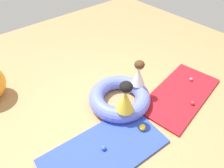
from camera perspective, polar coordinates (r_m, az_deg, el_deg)
ground_plane at (r=3.61m, az=1.27°, el=-6.54°), size 8.00×8.00×0.00m
gym_mat_center_rear at (r=3.09m, az=-2.10°, el=-17.90°), size 1.81×1.02×0.04m
gym_mat_far_right at (r=4.01m, az=18.23°, el=-2.65°), size 1.82×1.08×0.04m
inflatable_cushion at (r=3.60m, az=2.08°, el=-3.70°), size 1.07×1.07×0.26m
child_in_yellow at (r=3.05m, az=3.75°, el=-3.59°), size 0.39×0.39×0.55m
child_in_white at (r=3.55m, az=7.34°, el=3.01°), size 0.25×0.25×0.48m
play_ball_yellow at (r=3.26m, az=8.36°, el=-11.72°), size 0.10×0.10×0.10m
play_ball_red at (r=3.84m, az=21.27°, el=-4.90°), size 0.07×0.07×0.07m
play_ball_blue at (r=3.05m, az=-2.31°, el=-17.18°), size 0.07×0.07×0.07m
play_ball_pink at (r=4.33m, az=20.94°, el=1.24°), size 0.07×0.07×0.07m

